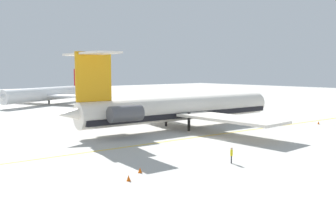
{
  "coord_description": "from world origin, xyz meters",
  "views": [
    {
      "loc": [
        -38.36,
        -36.12,
        10.04
      ],
      "look_at": [
        4.95,
        15.11,
        2.99
      ],
      "focal_mm": 39.56,
      "sensor_mm": 36.0,
      "label": 1
    }
  ],
  "objects": [
    {
      "name": "safety_cone_wingtip",
      "position": [
        -17.56,
        -7.25,
        0.28
      ],
      "size": [
        0.4,
        0.4,
        0.55
      ],
      "primitive_type": "cone",
      "color": "#EA590F",
      "rests_on": "ground"
    },
    {
      "name": "ground_crew_near_tail",
      "position": [
        24.03,
        28.36,
        1.12
      ],
      "size": [
        0.39,
        0.28,
        1.77
      ],
      "rotation": [
        0.0,
        0.0,
        2.14
      ],
      "color": "black",
      "rests_on": "ground"
    },
    {
      "name": "taxiway_centreline",
      "position": [
        4.95,
        2.58,
        0.0
      ],
      "size": [
        105.37,
        8.47,
        0.01
      ],
      "primitive_type": "cube",
      "rotation": [
        0.0,
        0.0,
        -0.08
      ],
      "color": "gold",
      "rests_on": "ground"
    },
    {
      "name": "ground",
      "position": [
        0.0,
        0.0,
        0.0
      ],
      "size": [
        338.84,
        338.84,
        0.0
      ],
      "primitive_type": "plane",
      "color": "#B7B5AD"
    },
    {
      "name": "safety_cone_nose",
      "position": [
        27.22,
        -2.1,
        0.28
      ],
      "size": [
        0.4,
        0.4,
        0.55
      ],
      "primitive_type": "cone",
      "color": "#EA590F",
      "rests_on": "ground"
    },
    {
      "name": "ground_crew_near_nose",
      "position": [
        29.26,
        21.59,
        1.07
      ],
      "size": [
        0.38,
        0.27,
        1.7
      ],
      "rotation": [
        0.0,
        0.0,
        2.11
      ],
      "color": "black",
      "rests_on": "ground"
    },
    {
      "name": "airliner_mid_left",
      "position": [
        4.48,
        70.12,
        3.06
      ],
      "size": [
        33.08,
        33.38,
        10.41
      ],
      "rotation": [
        0.0,
        0.0,
        3.57
      ],
      "color": "white",
      "rests_on": "ground"
    },
    {
      "name": "ground_crew_portside",
      "position": [
        -7.82,
        -10.63,
        1.11
      ],
      "size": [
        0.4,
        0.28,
        1.76
      ],
      "rotation": [
        0.0,
        0.0,
        5.2
      ],
      "color": "black",
      "rests_on": "ground"
    },
    {
      "name": "main_jetliner",
      "position": [
        3.73,
        11.21,
        3.47
      ],
      "size": [
        43.66,
        38.68,
        12.71
      ],
      "rotation": [
        0.0,
        0.0,
        -0.08
      ],
      "color": "silver",
      "rests_on": "ground"
    },
    {
      "name": "safety_cone_tail",
      "position": [
        -19.94,
        -8.77,
        0.28
      ],
      "size": [
        0.4,
        0.4,
        0.55
      ],
      "primitive_type": "cone",
      "color": "#EA590F",
      "rests_on": "ground"
    }
  ]
}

